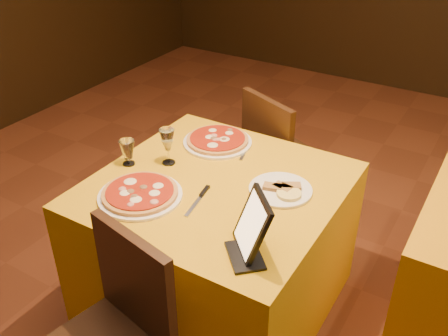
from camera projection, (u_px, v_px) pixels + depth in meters
The scene contains 12 objects.
floor at pixel (265, 316), 2.61m from camera, with size 6.00×7.00×0.01m, color #5E2D19.
main_table at pixel (218, 246), 2.51m from camera, with size 1.10×1.10×0.75m, color #D29A0D.
chair_main_far at pixel (289, 160), 3.08m from camera, with size 0.47×0.47×0.91m, color black, non-canonical shape.
pizza_near at pixel (140, 194), 2.21m from camera, with size 0.38×0.38×0.03m.
pizza_far at pixel (217, 141), 2.64m from camera, with size 0.36×0.36×0.03m.
cutlet_dish at pixel (280, 189), 2.25m from camera, with size 0.29×0.29×0.03m.
wine_glass at pixel (168, 146), 2.42m from camera, with size 0.08×0.08×0.19m, color #CDCD74, non-canonical shape.
water_glass at pixel (128, 153), 2.43m from camera, with size 0.07×0.07×0.13m, color silver, non-canonical shape.
tablet at pixel (252, 225), 1.85m from camera, with size 0.21×0.02×0.24m, color black.
knife at pixel (197, 202), 2.18m from camera, with size 0.23×0.02×0.01m, color #BBBAC1.
fork_near at pixel (116, 191), 2.26m from camera, with size 0.16×0.02×0.01m, color silver.
fork_far at pixel (244, 153), 2.55m from camera, with size 0.16×0.02×0.01m, color silver.
Camera 1 is at (0.76, -1.67, 2.01)m, focal length 40.00 mm.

